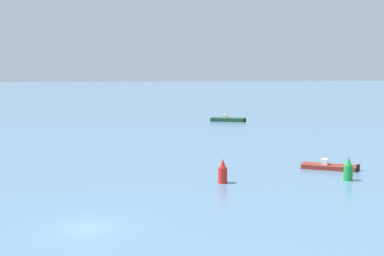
% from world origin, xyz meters
% --- Properties ---
extents(ground_plane, '(400.00, 400.00, 0.00)m').
position_xyz_m(ground_plane, '(0.00, 0.00, 0.00)').
color(ground_plane, slate).
extents(small_motorboat, '(4.83, 3.28, 0.87)m').
position_xyz_m(small_motorboat, '(18.97, 15.27, 0.22)').
color(small_motorboat, maroon).
rests_on(small_motorboat, ground).
extents(fishing_skiff, '(5.44, 2.86, 1.04)m').
position_xyz_m(fishing_skiff, '(15.32, 51.83, 0.29)').
color(fishing_skiff, '#19472D').
rests_on(fishing_skiff, ground).
extents(channel_buoy_red, '(0.70, 0.70, 1.90)m').
position_xyz_m(channel_buoy_red, '(9.08, 10.70, 0.81)').
color(channel_buoy_red, red).
rests_on(channel_buoy_red, ground).
extents(channel_buoy_green, '(0.70, 0.70, 1.90)m').
position_xyz_m(channel_buoy_green, '(19.01, 10.82, 0.81)').
color(channel_buoy_green, green).
rests_on(channel_buoy_green, ground).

